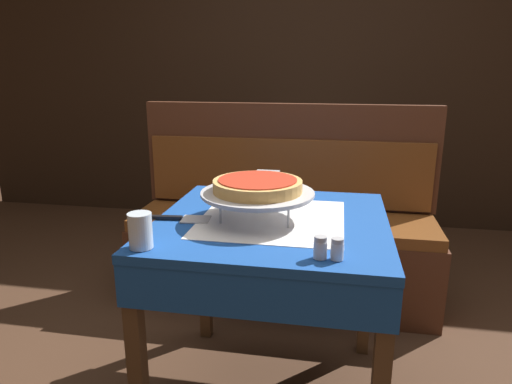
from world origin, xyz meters
TOP-DOWN VIEW (x-y plane):
  - dining_table_front at (0.00, 0.00)m, footprint 0.82×0.82m
  - dining_table_rear at (-0.02, 1.69)m, footprint 0.71×0.71m
  - booth_bench at (-0.06, 0.84)m, footprint 1.65×0.48m
  - back_wall_panel at (0.00, 2.25)m, footprint 6.00×0.04m
  - pizza_pan_stand at (-0.05, -0.02)m, footprint 0.40×0.40m
  - deep_dish_pizza at (-0.05, -0.02)m, footprint 0.31×0.31m
  - pizza_server at (-0.34, -0.07)m, footprint 0.28×0.09m
  - water_glass_near at (-0.35, -0.34)m, footprint 0.07×0.07m
  - salt_shaker at (0.19, -0.32)m, footprint 0.04×0.04m
  - pepper_shaker at (0.23, -0.32)m, footprint 0.04×0.04m
  - napkin_holder at (-0.07, 0.36)m, footprint 0.10×0.05m
  - condiment_caddy at (-0.08, 1.77)m, footprint 0.13×0.13m

SIDE VIEW (x-z plane):
  - booth_bench at x=-0.06m, z-range -0.21..0.87m
  - dining_table_rear at x=-0.02m, z-range 0.26..1.02m
  - dining_table_front at x=0.00m, z-range 0.27..1.02m
  - pizza_server at x=-0.34m, z-range 0.75..0.76m
  - pepper_shaker at x=0.23m, z-range 0.75..0.81m
  - salt_shaker at x=0.19m, z-range 0.75..0.82m
  - napkin_holder at x=-0.07m, z-range 0.75..0.84m
  - condiment_caddy at x=-0.08m, z-range 0.72..0.88m
  - water_glass_near at x=-0.35m, z-range 0.75..0.86m
  - pizza_pan_stand at x=-0.05m, z-range 0.79..0.89m
  - deep_dish_pizza at x=-0.05m, z-range 0.85..0.90m
  - back_wall_panel at x=0.00m, z-range 0.00..2.40m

